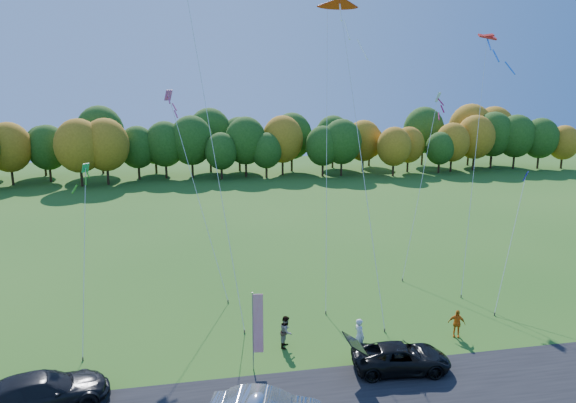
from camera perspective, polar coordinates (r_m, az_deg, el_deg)
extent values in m
plane|color=#235616|center=(27.60, 2.45, -17.07)|extent=(160.00, 160.00, 0.00)
imported|color=black|center=(26.92, 12.45, -16.57)|extent=(5.01, 2.72, 1.33)
imported|color=black|center=(25.80, -25.73, -18.58)|extent=(6.01, 3.69, 1.63)
imported|color=silver|center=(27.92, 7.93, -14.58)|extent=(0.65, 0.81, 1.92)
imported|color=gray|center=(28.33, -0.20, -14.24)|extent=(0.94, 1.04, 1.74)
imported|color=orange|center=(30.84, 18.23, -12.74)|extent=(1.01, 0.73, 1.58)
cylinder|color=#999999|center=(25.78, -3.92, -14.22)|extent=(0.06, 0.06, 4.07)
cube|color=red|center=(25.61, -3.35, -13.39)|extent=(0.51, 0.09, 3.05)
cube|color=navy|center=(25.16, -3.39, -11.05)|extent=(0.51, 0.08, 0.79)
cylinder|color=#4C3F33|center=(30.15, -4.86, -14.19)|extent=(0.08, 0.08, 0.20)
cylinder|color=#4C3F33|center=(32.40, 4.22, -12.21)|extent=(0.08, 0.08, 0.20)
cylinder|color=#4C3F33|center=(30.70, 10.68, -13.86)|extent=(0.08, 0.08, 0.20)
cone|color=red|center=(34.85, 5.77, 21.20)|extent=(2.74, 2.10, 3.00)
cylinder|color=#4C3F33|center=(36.53, 18.68, -9.94)|extent=(0.08, 0.08, 0.20)
cube|color=red|center=(42.99, 21.27, 16.67)|extent=(2.77, 0.98, 1.09)
cylinder|color=#4C3F33|center=(29.31, -21.84, -15.93)|extent=(0.08, 0.08, 0.20)
cube|color=#1A9E55|center=(31.97, -21.58, 3.49)|extent=(0.92, 0.92, 1.08)
cylinder|color=#4C3F33|center=(38.35, 12.59, -8.48)|extent=(0.08, 0.08, 0.20)
cube|color=silver|center=(42.82, 16.33, 11.07)|extent=(1.28, 1.28, 1.52)
cylinder|color=#4C3F33|center=(34.09, -6.68, -10.97)|extent=(0.08, 0.08, 0.20)
cube|color=#DA4899|center=(36.96, -13.15, 11.43)|extent=(1.23, 1.23, 1.45)
cylinder|color=#4C3F33|center=(34.54, 21.96, -11.51)|extent=(0.08, 0.08, 0.20)
cube|color=#140A97|center=(38.12, 24.91, 2.59)|extent=(1.04, 1.04, 1.23)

